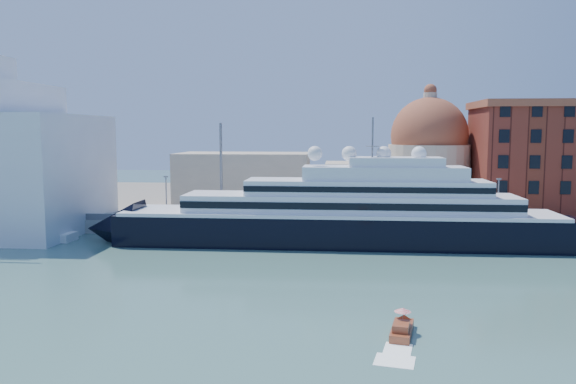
# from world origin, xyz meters

# --- Properties ---
(ground) EXTENTS (400.00, 400.00, 0.00)m
(ground) POSITION_xyz_m (0.00, 0.00, 0.00)
(ground) COLOR #3A655D
(ground) RESTS_ON ground
(quay) EXTENTS (180.00, 10.00, 2.50)m
(quay) POSITION_xyz_m (0.00, 34.00, 1.25)
(quay) COLOR gray
(quay) RESTS_ON ground
(land) EXTENTS (260.00, 72.00, 2.00)m
(land) POSITION_xyz_m (0.00, 75.00, 1.00)
(land) COLOR slate
(land) RESTS_ON ground
(quay_fence) EXTENTS (180.00, 0.10, 1.20)m
(quay_fence) POSITION_xyz_m (0.00, 29.50, 3.10)
(quay_fence) COLOR slate
(quay_fence) RESTS_ON quay
(superyacht) EXTENTS (83.02, 11.51, 24.81)m
(superyacht) POSITION_xyz_m (-0.54, 23.00, 4.28)
(superyacht) COLOR black
(superyacht) RESTS_ON ground
(service_barge) EXTENTS (12.49, 4.67, 2.77)m
(service_barge) POSITION_xyz_m (-49.67, 21.89, 0.80)
(service_barge) COLOR white
(service_barge) RESTS_ON ground
(water_taxi) EXTENTS (2.86, 5.67, 2.58)m
(water_taxi) POSITION_xyz_m (7.87, -18.87, 0.62)
(water_taxi) COLOR maroon
(water_taxi) RESTS_ON ground
(church) EXTENTS (66.00, 18.00, 25.50)m
(church) POSITION_xyz_m (6.39, 57.72, 10.91)
(church) COLOR beige
(church) RESTS_ON land
(lamp_posts) EXTENTS (120.80, 2.40, 18.00)m
(lamp_posts) POSITION_xyz_m (-12.67, 32.27, 9.84)
(lamp_posts) COLOR slate
(lamp_posts) RESTS_ON quay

